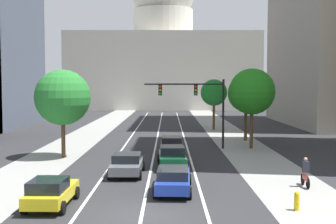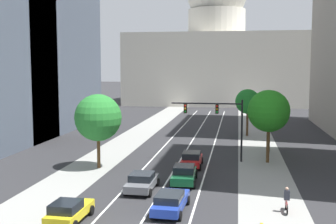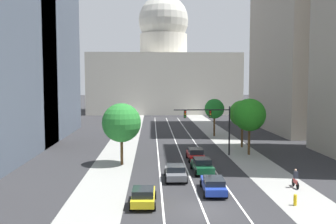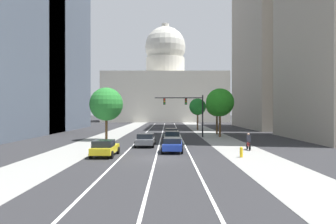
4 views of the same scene
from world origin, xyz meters
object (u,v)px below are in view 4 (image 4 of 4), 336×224
at_px(street_tree_mid_right, 197,107).
at_px(car_yellow, 104,148).
at_px(capitol_building, 165,89).
at_px(car_gray, 145,140).
at_px(street_tree_near_left, 106,104).
at_px(street_tree_near_right, 219,102).
at_px(cyclist, 248,142).
at_px(car_blue, 172,144).
at_px(street_tree_far_right, 216,105).
at_px(car_green, 171,137).
at_px(traffic_signal_mast, 187,107).
at_px(car_red, 171,134).
at_px(fire_hydrant, 240,152).

bearing_deg(street_tree_mid_right, car_yellow, -107.88).
relative_size(capitol_building, car_gray, 10.10).
relative_size(street_tree_near_left, street_tree_near_right, 0.96).
bearing_deg(car_gray, cyclist, -106.86).
bearing_deg(car_blue, street_tree_near_left, 40.38).
bearing_deg(street_tree_far_right, street_tree_mid_right, 100.93).
height_order(car_blue, street_tree_near_left, street_tree_near_left).
bearing_deg(street_tree_far_right, car_green, -118.14).
xyz_separation_m(capitol_building, street_tree_mid_right, (7.17, -53.24, -7.70)).
bearing_deg(car_gray, traffic_signal_mast, -24.47).
relative_size(car_green, street_tree_near_right, 0.64).
xyz_separation_m(car_blue, traffic_signal_mast, (2.46, 16.19, 3.86)).
relative_size(car_yellow, street_tree_far_right, 0.60).
bearing_deg(street_tree_near_right, car_yellow, -124.68).
height_order(car_yellow, car_red, car_red).
xyz_separation_m(capitol_building, street_tree_far_right, (9.33, -64.45, -7.58)).
xyz_separation_m(street_tree_mid_right, street_tree_near_left, (-14.43, -21.85, 0.06)).
distance_m(capitol_building, car_yellow, 90.20).
distance_m(capitol_building, car_blue, 87.16).
relative_size(car_gray, car_red, 1.04).
xyz_separation_m(car_gray, street_tree_near_right, (10.37, 11.83, 4.50)).
bearing_deg(street_tree_near_left, street_tree_mid_right, 56.56).
bearing_deg(traffic_signal_mast, cyclist, -70.89).
xyz_separation_m(traffic_signal_mast, street_tree_far_right, (5.39, 5.71, 0.33)).
bearing_deg(car_yellow, traffic_signal_mast, -22.44).
bearing_deg(car_red, car_gray, 160.16).
bearing_deg(car_red, street_tree_near_left, 101.23).
distance_m(car_green, street_tree_mid_right, 26.80).
bearing_deg(street_tree_near_right, traffic_signal_mast, -178.36).
bearing_deg(street_tree_mid_right, fire_hydrant, -89.86).
bearing_deg(fire_hydrant, car_blue, 148.45).
height_order(car_green, street_tree_mid_right, street_tree_mid_right).
bearing_deg(car_blue, car_green, 2.52).
distance_m(street_tree_near_right, street_tree_far_right, 5.59).
distance_m(car_yellow, street_tree_near_left, 15.07).
bearing_deg(street_tree_mid_right, traffic_signal_mast, -100.79).
relative_size(car_gray, traffic_signal_mast, 0.61).
relative_size(capitol_building, street_tree_near_right, 6.08).
height_order(car_gray, traffic_signal_mast, traffic_signal_mast).
xyz_separation_m(car_gray, car_blue, (2.97, -4.50, -0.00)).
bearing_deg(car_yellow, car_gray, -20.49).
bearing_deg(car_green, street_tree_near_right, -41.40).
distance_m(car_red, street_tree_near_left, 9.83).
height_order(car_green, street_tree_near_left, street_tree_near_left).
height_order(car_yellow, street_tree_near_right, street_tree_near_right).
xyz_separation_m(capitol_building, traffic_signal_mast, (3.94, -70.16, -7.91)).
bearing_deg(car_green, fire_hydrant, -154.14).
bearing_deg(car_gray, street_tree_mid_right, -16.38).
relative_size(car_yellow, car_red, 0.97).
bearing_deg(street_tree_mid_right, street_tree_far_right, -79.07).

